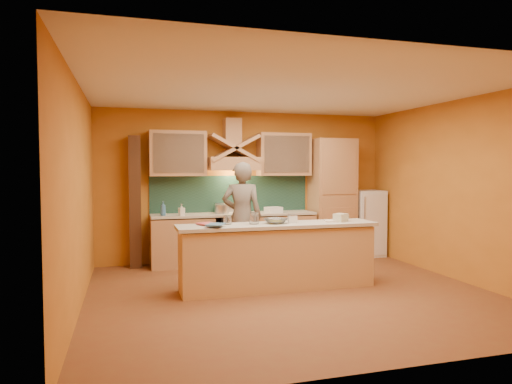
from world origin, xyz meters
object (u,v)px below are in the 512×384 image
object	(u,v)px
stove	(234,239)
kitchen_scale	(292,219)
fridge	(366,223)
person	(242,217)
mixing_bowl	(276,221)

from	to	relation	value
stove	kitchen_scale	xyz separation A→B (m)	(0.43, -1.89, 0.55)
stove	fridge	world-z (taller)	fridge
fridge	kitchen_scale	world-z (taller)	fridge
person	mixing_bowl	xyz separation A→B (m)	(0.19, -1.22, 0.06)
stove	mixing_bowl	xyz separation A→B (m)	(0.17, -1.89, 0.53)
fridge	person	bearing A→B (deg)	-166.12
stove	person	size ratio (longest dim) A/B	0.49
fridge	mixing_bowl	bearing A→B (deg)	-143.21
fridge	kitchen_scale	size ratio (longest dim) A/B	10.19
fridge	person	distance (m)	2.82
person	mixing_bowl	distance (m)	1.24
kitchen_scale	stove	bearing A→B (deg)	115.78
stove	kitchen_scale	bearing A→B (deg)	-77.20
fridge	mixing_bowl	xyz separation A→B (m)	(-2.53, -1.89, 0.33)
fridge	person	xyz separation A→B (m)	(-2.72, -0.67, 0.27)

